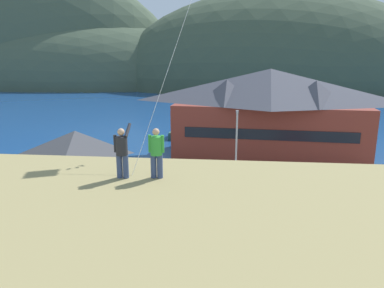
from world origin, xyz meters
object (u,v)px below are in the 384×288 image
Objects in this scene: parked_car_mid_row_far at (347,230)px; parking_light_pole at (236,142)px; parked_car_back_row_left at (319,196)px; person_kite_flyer at (122,151)px; parked_car_mid_row_center at (49,219)px; person_companion at (156,152)px; moored_boat_outer_mooring at (228,130)px; harbor_lodge at (269,111)px; parked_car_corner_spot at (193,213)px; storage_shed_near_lot at (77,162)px; wharf_dock at (205,130)px; moored_boat_wharfside at (180,131)px.

parked_car_mid_row_far is 12.76m from parking_light_pole.
parked_car_back_row_left is 19.40m from person_kite_flyer.
parked_car_mid_row_center is at bearing -179.06° from parked_car_mid_row_far.
person_companion is (-9.37, -14.54, 7.11)m from parked_car_back_row_left.
parking_light_pole reaches higher than parked_car_mid_row_far.
parked_car_mid_row_far is at bearing -76.82° from moored_boat_outer_mooring.
parked_car_mid_row_far is (2.72, -20.41, -4.19)m from harbor_lodge.
parked_car_mid_row_center is at bearing -168.80° from parked_car_corner_spot.
storage_shed_near_lot is 19.39m from person_companion.
person_kite_flyer is at bearing -95.06° from moored_boat_outer_mooring.
storage_shed_near_lot is 0.52× the size of wharf_dock.
parked_car_back_row_left is at bearing -69.45° from wharf_dock.
harbor_lodge is 30.50m from person_companion.
moored_boat_outer_mooring is (6.77, 1.25, -0.00)m from moored_boat_wharfside.
parked_car_back_row_left is 5.42m from parked_car_mid_row_far.
person_companion reaches higher than parked_car_corner_spot.
moored_boat_wharfside reaches higher than parked_car_mid_row_far.
parked_car_back_row_left is (19.21, -1.29, -1.76)m from storage_shed_near_lot.
wharf_dock is 3.32× the size of parked_car_mid_row_center.
storage_shed_near_lot is 4.04× the size of person_kite_flyer.
wharf_dock is 3.41× the size of parked_car_back_row_left.
parked_car_back_row_left is 8.54m from parking_light_pole.
wharf_dock is at bearing 89.68° from person_kite_flyer.
wharf_dock is 42.85m from person_kite_flyer.
person_kite_flyer is (-0.24, -42.13, 7.84)m from wharf_dock.
moored_boat_outer_mooring is 0.98× the size of parking_light_pole.
person_kite_flyer is at bearing -61.44° from storage_shed_near_lot.
harbor_lodge is 3.03× the size of storage_shed_near_lot.
parked_car_back_row_left is at bearing 93.73° from parked_car_mid_row_far.
parked_car_back_row_left and parked_car_mid_row_center have the same top height.
person_kite_flyer is (-3.58, -40.44, 7.47)m from moored_boat_outer_mooring.
harbor_lodge is at bearing 74.60° from person_kite_flyer.
storage_shed_near_lot is 1.73× the size of parked_car_corner_spot.
person_companion reaches higher than storage_shed_near_lot.
parking_light_pole is at bearing 16.67° from storage_shed_near_lot.
person_companion reaches higher than parked_car_back_row_left.
moored_boat_wharfside is at bearing 139.94° from harbor_lodge.
moored_boat_outer_mooring is 1.48× the size of parked_car_mid_row_center.
parked_car_back_row_left and parked_car_corner_spot have the same top height.
person_kite_flyer reaches higher than parked_car_back_row_left.
parked_car_corner_spot is at bearing 11.20° from parked_car_mid_row_center.
parking_light_pole is 20.77m from person_kite_flyer.
parked_car_back_row_left is 0.97× the size of parked_car_mid_row_far.
moored_boat_outer_mooring is 20.86m from parking_light_pole.
parked_car_back_row_left is at bearing -74.91° from moored_boat_outer_mooring.
parking_light_pole is (4.14, -22.28, 3.54)m from wharf_dock.
person_kite_flyer reaches higher than parking_light_pole.
parked_car_corner_spot is (1.14, -31.39, 0.71)m from wharf_dock.
parked_car_corner_spot is 1.00× the size of parked_car_mid_row_center.
storage_shed_near_lot is at bearing 152.64° from parked_car_corner_spot.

